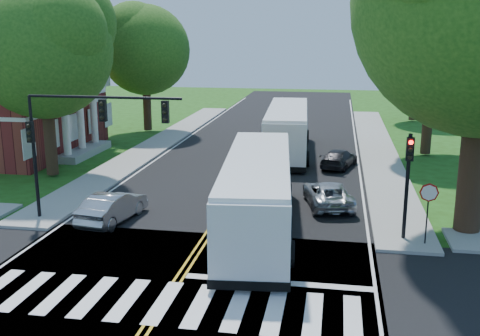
% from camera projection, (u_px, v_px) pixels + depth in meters
% --- Properties ---
extents(ground, '(140.00, 140.00, 0.00)m').
position_uv_depth(ground, '(168.00, 296.00, 18.56)').
color(ground, '#214411').
rests_on(ground, ground).
extents(road, '(14.00, 96.00, 0.01)m').
position_uv_depth(road, '(251.00, 169.00, 35.79)').
color(road, black).
rests_on(road, ground).
extents(cross_road, '(60.00, 12.00, 0.01)m').
position_uv_depth(cross_road, '(168.00, 295.00, 18.56)').
color(cross_road, black).
rests_on(cross_road, ground).
extents(center_line, '(0.36, 70.00, 0.01)m').
position_uv_depth(center_line, '(260.00, 155.00, 39.62)').
color(center_line, gold).
rests_on(center_line, road).
extents(edge_line_w, '(0.12, 70.00, 0.01)m').
position_uv_depth(edge_line_w, '(167.00, 152.00, 40.76)').
color(edge_line_w, silver).
rests_on(edge_line_w, road).
extents(edge_line_e, '(0.12, 70.00, 0.01)m').
position_uv_depth(edge_line_e, '(358.00, 159.00, 38.48)').
color(edge_line_e, silver).
rests_on(edge_line_e, road).
extents(crosswalk, '(12.60, 3.00, 0.01)m').
position_uv_depth(crosswalk, '(163.00, 302.00, 18.08)').
color(crosswalk, silver).
rests_on(crosswalk, road).
extents(stop_bar, '(6.60, 0.40, 0.01)m').
position_uv_depth(stop_bar, '(278.00, 282.00, 19.51)').
color(stop_bar, silver).
rests_on(stop_bar, road).
extents(sidewalk_nw, '(2.60, 40.00, 0.15)m').
position_uv_depth(sidewalk_nw, '(160.00, 143.00, 43.87)').
color(sidewalk_nw, gray).
rests_on(sidewalk_nw, ground).
extents(sidewalk_ne, '(2.60, 40.00, 0.15)m').
position_uv_depth(sidewalk_ne, '(378.00, 150.00, 41.09)').
color(sidewalk_ne, gray).
rests_on(sidewalk_ne, ground).
extents(tree_west_near, '(8.00, 8.00, 11.40)m').
position_uv_depth(tree_west_near, '(43.00, 49.00, 32.11)').
color(tree_west_near, '#2F2012').
rests_on(tree_west_near, ground).
extents(tree_west_far, '(7.60, 7.60, 10.67)m').
position_uv_depth(tree_west_far, '(145.00, 50.00, 47.47)').
color(tree_west_far, '#2F2012').
rests_on(tree_west_far, ground).
extents(tree_east_mid, '(8.40, 8.40, 11.93)m').
position_uv_depth(tree_east_mid, '(434.00, 42.00, 37.76)').
color(tree_east_mid, '#2F2012').
rests_on(tree_east_mid, ground).
extents(tree_east_far, '(7.20, 7.20, 10.34)m').
position_uv_depth(tree_east_far, '(417.00, 50.00, 53.14)').
color(tree_east_far, '#2F2012').
rests_on(tree_east_far, ground).
extents(signal_nw, '(7.15, 0.46, 5.66)m').
position_uv_depth(signal_nw, '(80.00, 128.00, 24.66)').
color(signal_nw, black).
rests_on(signal_nw, ground).
extents(signal_ne, '(0.30, 0.46, 4.40)m').
position_uv_depth(signal_ne, '(408.00, 173.00, 22.66)').
color(signal_ne, black).
rests_on(signal_ne, ground).
extents(stop_sign, '(0.76, 0.08, 2.53)m').
position_uv_depth(stop_sign, '(429.00, 199.00, 22.30)').
color(stop_sign, black).
rests_on(stop_sign, ground).
extents(bus_lead, '(4.00, 12.90, 3.29)m').
position_uv_depth(bus_lead, '(257.00, 192.00, 24.24)').
color(bus_lead, silver).
rests_on(bus_lead, road).
extents(bus_follow, '(3.64, 12.89, 3.30)m').
position_uv_depth(bus_follow, '(287.00, 129.00, 39.88)').
color(bus_follow, silver).
rests_on(bus_follow, road).
extents(hatchback, '(2.04, 4.36, 1.38)m').
position_uv_depth(hatchback, '(113.00, 207.00, 25.67)').
color(hatchback, '#A3A5AA').
rests_on(hatchback, road).
extents(suv, '(2.93, 4.78, 1.24)m').
position_uv_depth(suv, '(328.00, 194.00, 27.98)').
color(suv, '#A9ABB0').
rests_on(suv, road).
extents(dark_sedan, '(2.64, 4.28, 1.16)m').
position_uv_depth(dark_sedan, '(339.00, 158.00, 36.00)').
color(dark_sedan, black).
rests_on(dark_sedan, road).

